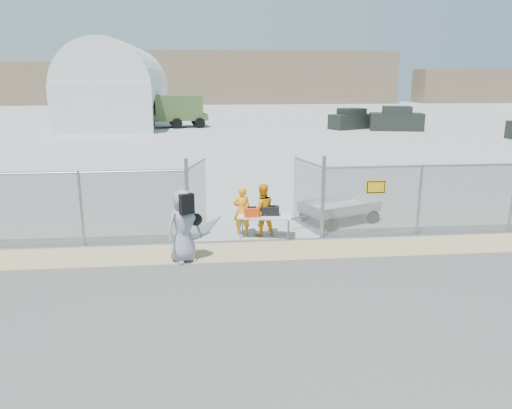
{
  "coord_description": "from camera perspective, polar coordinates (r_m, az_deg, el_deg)",
  "views": [
    {
      "loc": [
        -1.43,
        -12.13,
        4.76
      ],
      "look_at": [
        0.0,
        2.0,
        1.1
      ],
      "focal_mm": 35.0,
      "sensor_mm": 36.0,
      "label": 1
    }
  ],
  "objects": [
    {
      "name": "folding_table",
      "position": [
        15.12,
        1.0,
        -2.53
      ],
      "size": [
        1.72,
        1.0,
        0.69
      ],
      "primitive_type": null,
      "rotation": [
        0.0,
        0.0,
        -0.21
      ],
      "color": "silver",
      "rests_on": "ground"
    },
    {
      "name": "security_worker_left",
      "position": [
        15.28,
        -1.6,
        -0.73
      ],
      "size": [
        0.61,
        0.45,
        1.52
      ],
      "primitive_type": "imported",
      "rotation": [
        0.0,
        0.0,
        2.97
      ],
      "color": "#FF9E10",
      "rests_on": "ground"
    },
    {
      "name": "distant_hills",
      "position": [
        90.36,
        -1.75,
        14.29
      ],
      "size": [
        140.0,
        6.0,
        9.0
      ],
      "primitive_type": null,
      "color": "#7F684F",
      "rests_on": "ground"
    },
    {
      "name": "visitor",
      "position": [
        13.15,
        -8.28,
        -2.45
      ],
      "size": [
        1.13,
        0.99,
        1.94
      ],
      "primitive_type": "imported",
      "rotation": [
        0.0,
        0.0,
        0.49
      ],
      "color": "gray",
      "rests_on": "ground"
    },
    {
      "name": "utility_trailer",
      "position": [
        16.92,
        9.49,
        -0.71
      ],
      "size": [
        3.63,
        2.86,
        0.78
      ],
      "primitive_type": null,
      "rotation": [
        0.0,
        0.0,
        0.43
      ],
      "color": "silver",
      "rests_on": "ground"
    },
    {
      "name": "orange_bag",
      "position": [
        14.89,
        -0.49,
        -0.88
      ],
      "size": [
        0.44,
        0.29,
        0.27
      ],
      "primitive_type": "cube",
      "rotation": [
        0.0,
        0.0,
        -0.01
      ],
      "color": "#EC430F",
      "rests_on": "folding_table"
    },
    {
      "name": "security_worker_right",
      "position": [
        15.19,
        0.69,
        -0.62
      ],
      "size": [
        0.88,
        0.73,
        1.62
      ],
      "primitive_type": "imported",
      "rotation": [
        0.0,
        0.0,
        3.31
      ],
      "color": "#FF9E10",
      "rests_on": "ground"
    },
    {
      "name": "ground",
      "position": [
        13.11,
        0.89,
        -6.85
      ],
      "size": [
        160.0,
        160.0,
        0.0
      ],
      "primitive_type": "plane",
      "color": "#3E3D3D"
    },
    {
      "name": "dirt_strip",
      "position": [
        14.03,
        0.41,
        -5.34
      ],
      "size": [
        44.0,
        1.6,
        0.01
      ],
      "primitive_type": "cube",
      "color": "tan",
      "rests_on": "ground"
    },
    {
      "name": "chain_link_fence",
      "position": [
        14.66,
        0.0,
        0.0
      ],
      "size": [
        40.0,
        0.2,
        2.2
      ],
      "primitive_type": null,
      "color": "gray",
      "rests_on": "ground"
    },
    {
      "name": "parked_vehicle_mid",
      "position": [
        47.2,
        15.75,
        9.42
      ],
      "size": [
        5.02,
        3.18,
        2.1
      ],
      "primitive_type": null,
      "rotation": [
        0.0,
        0.0,
        -0.25
      ],
      "color": "black",
      "rests_on": "ground"
    },
    {
      "name": "tarmac_inside",
      "position": [
        54.35,
        -4.31,
        9.4
      ],
      "size": [
        160.0,
        80.0,
        0.01
      ],
      "primitive_type": "cube",
      "color": "#A3A3A3",
      "rests_on": "ground"
    },
    {
      "name": "quonset_hangar",
      "position": [
        52.83,
        -15.53,
        13.13
      ],
      "size": [
        9.0,
        18.0,
        8.0
      ],
      "primitive_type": null,
      "color": "silver",
      "rests_on": "ground"
    },
    {
      "name": "military_truck",
      "position": [
        48.67,
        -9.45,
        10.44
      ],
      "size": [
        6.64,
        3.32,
        3.03
      ],
      "primitive_type": null,
      "rotation": [
        0.0,
        0.0,
        0.16
      ],
      "color": "#4B6230",
      "rests_on": "ground"
    },
    {
      "name": "parked_vehicle_near",
      "position": [
        47.58,
        10.84,
        9.58
      ],
      "size": [
        4.49,
        3.38,
        1.85
      ],
      "primitive_type": null,
      "rotation": [
        0.0,
        0.0,
        0.43
      ],
      "color": "black",
      "rests_on": "ground"
    },
    {
      "name": "black_duffel",
      "position": [
        15.08,
        1.62,
        -0.71
      ],
      "size": [
        0.57,
        0.37,
        0.26
      ],
      "primitive_type": "cube",
      "rotation": [
        0.0,
        0.0,
        -0.11
      ],
      "color": "black",
      "rests_on": "folding_table"
    }
  ]
}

